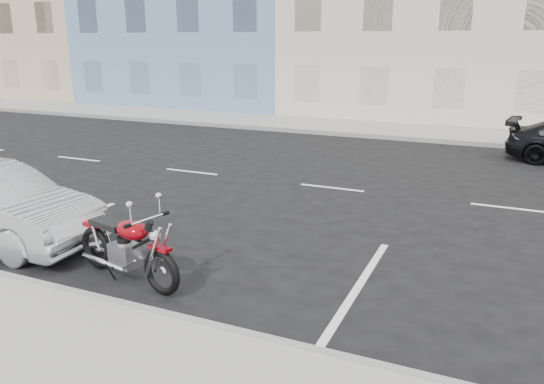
{
  "coord_description": "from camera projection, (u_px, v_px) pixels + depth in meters",
  "views": [
    {
      "loc": [
        1.71,
        -11.95,
        3.48
      ],
      "look_at": [
        -2.06,
        -3.46,
        0.8
      ],
      "focal_mm": 35.0,
      "sensor_mm": 36.0,
      "label": 1
    }
  ],
  "objects": [
    {
      "name": "motorcycle",
      "position": [
        162.0,
        262.0,
        7.36
      ],
      "size": [
        2.15,
        0.84,
        1.09
      ],
      "rotation": [
        0.0,
        0.0,
        -0.22
      ],
      "color": "black",
      "rests_on": "ground"
    },
    {
      "name": "bldg_far_west",
      "position": [
        62.0,
        0.0,
        34.9
      ],
      "size": [
        12.0,
        12.0,
        12.0
      ],
      "primitive_type": "cube",
      "color": "tan",
      "rests_on": "ground"
    },
    {
      "name": "ground",
      "position": [
        415.0,
        197.0,
        12.12
      ],
      "size": [
        120.0,
        120.0,
        0.0
      ],
      "primitive_type": "plane",
      "color": "black",
      "rests_on": "ground"
    },
    {
      "name": "sidewalk_far",
      "position": [
        327.0,
        126.0,
        21.69
      ],
      "size": [
        80.0,
        3.4,
        0.15
      ],
      "primitive_type": "cube",
      "color": "gray",
      "rests_on": "ground"
    },
    {
      "name": "curb_far",
      "position": [
        313.0,
        132.0,
        20.19
      ],
      "size": [
        80.0,
        0.12,
        0.16
      ],
      "primitive_type": "cube",
      "color": "gray",
      "rests_on": "ground"
    }
  ]
}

